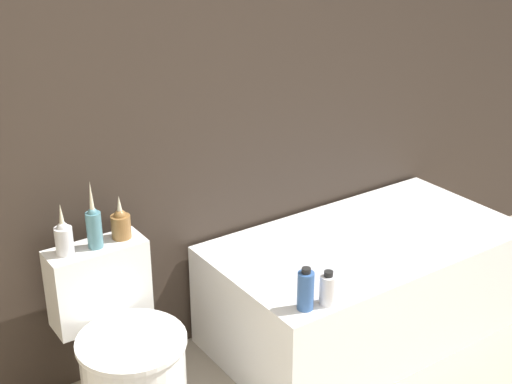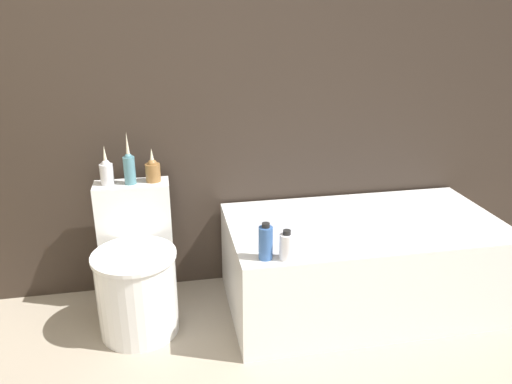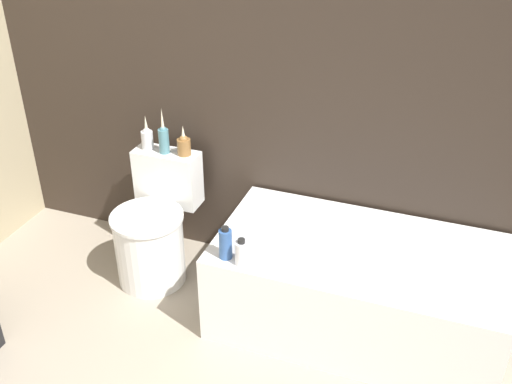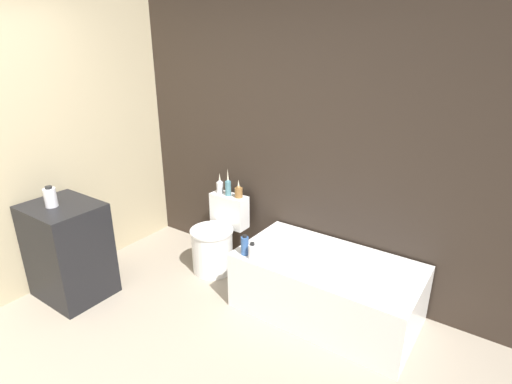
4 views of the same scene
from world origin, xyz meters
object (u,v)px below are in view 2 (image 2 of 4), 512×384
Objects in this scene: bathtub at (361,262)px; toilet at (136,274)px; vase_gold at (106,171)px; shampoo_bottle_tall at (266,242)px; vase_bronze at (153,170)px; shampoo_bottle_short at (287,246)px; vase_silver at (129,167)px.

toilet reaches higher than bathtub.
bathtub is 7.01× the size of vase_gold.
shampoo_bottle_tall is at bearing -37.91° from vase_gold.
vase_bronze reaches higher than shampoo_bottle_short.
bathtub is 1.23m from vase_bronze.
vase_silver is (-1.20, 0.24, 0.55)m from bathtub.
bathtub is at bearing -11.31° from vase_silver.
vase_bronze reaches higher than shampoo_bottle_tall.
vase_gold is 1.18× the size of shampoo_bottle_tall.
shampoo_bottle_tall is (0.48, -0.56, -0.19)m from vase_bronze.
vase_gold is at bearing 173.17° from vase_silver.
shampoo_bottle_short is (0.57, -0.58, -0.21)m from vase_bronze.
shampoo_bottle_short is at bearing -147.52° from bathtub.
vase_silver reaches higher than shampoo_bottle_short.
vase_bronze is (-1.08, 0.26, 0.52)m from bathtub.
vase_silver reaches higher than vase_gold.
vase_bronze is 1.26× the size of shampoo_bottle_short.
vase_bronze is (0.12, 0.02, -0.03)m from vase_silver.
vase_silver is 1.93× the size of shampoo_bottle_short.
vase_silver is at bearing 137.83° from shampoo_bottle_tall.
bathtub is 1.44m from vase_gold.
toilet is (-1.20, 0.04, 0.04)m from bathtub.
bathtub is 0.75m from shampoo_bottle_tall.
shampoo_bottle_short is at bearing -13.76° from shampoo_bottle_tall.
vase_bronze is 0.84m from shampoo_bottle_short.
vase_silver is at bearing 90.00° from toilet.
vase_silver is 1.53× the size of vase_bronze.
vase_bronze is at bearing 130.81° from shampoo_bottle_tall.
vase_bronze is (0.23, 0.00, -0.01)m from vase_gold.
shampoo_bottle_short is at bearing -45.38° from vase_bronze.
vase_gold is at bearing 169.08° from bathtub.
shampoo_bottle_tall is at bearing -49.19° from vase_bronze.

